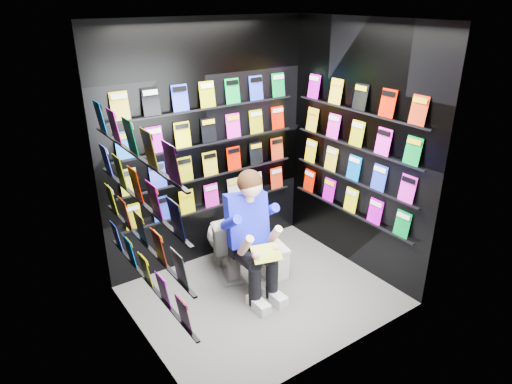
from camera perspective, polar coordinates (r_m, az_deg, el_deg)
floor at (r=4.71m, az=0.81°, el=-12.80°), size 2.40×2.40×0.00m
ceiling at (r=3.80m, az=1.04°, el=20.70°), size 2.40×2.40×0.00m
wall_back at (r=4.87m, az=-6.02°, el=5.62°), size 2.40×0.04×2.60m
wall_front at (r=3.38m, az=10.87°, el=-3.01°), size 2.40×0.04×2.60m
wall_left at (r=3.56m, az=-14.96°, el=-2.01°), size 0.04×2.00×2.60m
wall_right at (r=4.83m, az=12.57°, el=5.03°), size 0.04×2.00×2.60m
comics_back at (r=4.84m, az=-5.85°, el=5.59°), size 2.10×0.06×1.37m
comics_left at (r=3.57m, az=-14.52°, el=-1.82°), size 0.06×1.70×1.37m
comics_right at (r=4.81m, az=12.33°, el=5.03°), size 0.06×1.70×1.37m
toilet at (r=4.90m, az=-3.77°, el=-6.13°), size 0.61×0.84×0.73m
longbox at (r=4.98m, az=1.82°, el=-8.38°), size 0.30×0.45×0.31m
longbox_lid at (r=4.89m, az=1.85°, el=-6.65°), size 0.32×0.48×0.03m
reader at (r=4.42m, az=-1.34°, el=-3.52°), size 0.72×0.89×1.43m
held_comic at (r=4.27m, az=1.32°, el=-7.64°), size 0.31×0.23×0.12m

